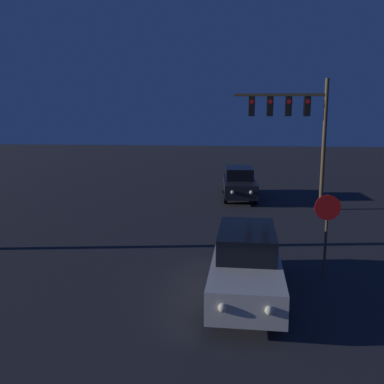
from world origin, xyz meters
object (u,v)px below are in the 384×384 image
(traffic_signal_mast, at_px, (295,119))
(car_far, at_px, (239,183))
(car_near, at_px, (246,262))
(stop_sign, at_px, (327,220))

(traffic_signal_mast, bearing_deg, car_far, 135.07)
(car_far, xyz_separation_m, traffic_signal_mast, (2.49, -2.48, 3.37))
(car_near, relative_size, car_far, 0.99)
(car_near, bearing_deg, car_far, -88.12)
(car_near, distance_m, stop_sign, 2.80)
(car_near, height_order, car_far, same)
(car_near, bearing_deg, traffic_signal_mast, -101.98)
(car_far, height_order, traffic_signal_mast, traffic_signal_mast)
(traffic_signal_mast, height_order, stop_sign, traffic_signal_mast)
(car_near, relative_size, traffic_signal_mast, 0.82)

